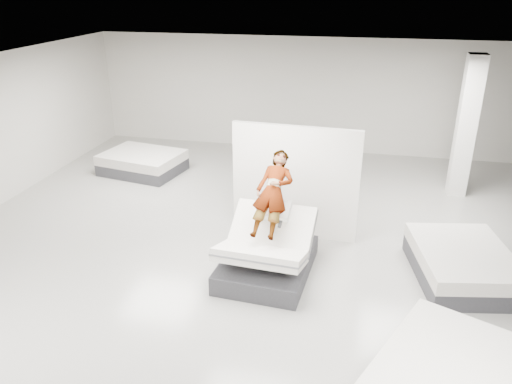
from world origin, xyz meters
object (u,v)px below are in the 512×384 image
person (273,204)px  flat_bed_right_far (462,264)px  flat_bed_left_far (143,163)px  divider_panel (295,182)px  column (466,127)px  remote (280,224)px  flat_bed_right_near (449,381)px  hero_bed (267,254)px

person → flat_bed_right_far: size_ratio=0.73×
flat_bed_right_far → flat_bed_left_far: 8.09m
divider_panel → column: (3.41, 2.85, 0.50)m
flat_bed_left_far → column: 7.86m
remote → column: column is taller
divider_panel → column: size_ratio=0.76×
flat_bed_right_far → flat_bed_right_near: 2.87m
hero_bed → flat_bed_right_far: (3.21, 0.55, -0.10)m
person → remote: size_ratio=11.45×
person → flat_bed_right_far: (3.19, 0.24, -0.90)m
flat_bed_left_far → person: bearing=-41.9°
person → remote: bearing=-57.8°
hero_bed → divider_panel: divider_panel is taller
flat_bed_right_far → flat_bed_left_far: flat_bed_right_far is taller
flat_bed_right_near → divider_panel: bearing=123.0°
person → remote: 0.45m
flat_bed_left_far → column: column is taller
remote → flat_bed_left_far: (-4.32, 4.06, -0.72)m
flat_bed_right_near → hero_bed: bearing=139.5°
flat_bed_right_near → flat_bed_right_far: bearing=78.9°
hero_bed → divider_panel: bearing=81.6°
remote → flat_bed_right_near: (2.44, -2.21, -0.71)m
hero_bed → flat_bed_left_far: size_ratio=0.92×
flat_bed_left_far → hero_bed: bearing=-44.3°
person → flat_bed_left_far: (-4.13, 3.70, -0.90)m
person → flat_bed_right_near: 3.79m
hero_bed → column: column is taller
hero_bed → person: bearing=86.1°
flat_bed_right_far → hero_bed: bearing=-170.2°
flat_bed_right_near → flat_bed_left_far: 9.22m
person → flat_bed_left_far: bearing=142.0°
flat_bed_right_far → flat_bed_left_far: bearing=154.7°
hero_bed → remote: size_ratio=14.10×
flat_bed_left_far → flat_bed_right_far: bearing=-25.3°
hero_bed → flat_bed_right_far: size_ratio=0.90×
divider_panel → flat_bed_left_far: (-4.32, 2.51, -0.84)m
flat_bed_right_near → flat_bed_left_far: flat_bed_right_near is taller
remote → flat_bed_right_near: size_ratio=0.06×
hero_bed → flat_bed_right_near: (2.66, -2.26, -0.09)m
flat_bed_left_far → divider_panel: bearing=-30.1°
hero_bed → remote: bearing=-14.4°
flat_bed_left_far → column: (7.74, 0.34, 1.34)m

